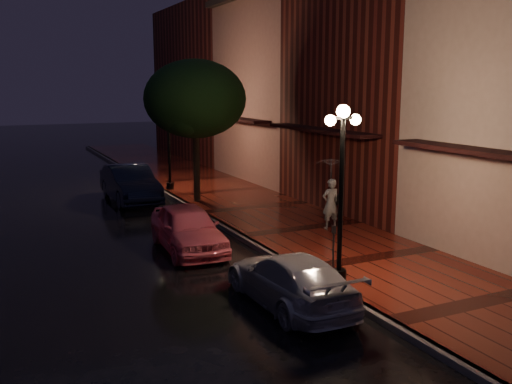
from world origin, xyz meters
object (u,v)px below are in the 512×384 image
pink_car (188,228)px  streetlamp_far (169,136)px  street_tree (196,101)px  navy_car (130,184)px  streetlamp_near (341,183)px  silver_car (290,280)px  parking_meter (334,243)px  woman_with_umbrella (331,182)px

pink_car → streetlamp_far: bearing=79.1°
street_tree → navy_car: 4.54m
streetlamp_near → streetlamp_far: bearing=90.0°
street_tree → navy_car: size_ratio=1.23×
silver_car → parking_meter: size_ratio=3.56×
pink_car → parking_meter: (2.75, -3.69, 0.16)m
streetlamp_near → silver_car: bearing=-163.4°
streetlamp_far → silver_car: (-1.64, -14.49, -2.00)m
streetlamp_far → navy_car: 3.15m
streetlamp_near → pink_car: 5.50m
streetlamp_far → navy_car: size_ratio=0.91×
pink_car → silver_car: bearing=-79.5°
pink_car → silver_car: pink_car is taller
navy_car → parking_meter: bearing=-78.3°
streetlamp_far → parking_meter: 13.20m
streetlamp_near → pink_car: bearing=116.7°
streetlamp_near → street_tree: 11.12m
navy_car → parking_meter: 12.00m
streetlamp_near → silver_car: streetlamp_near is taller
woman_with_umbrella → navy_car: bearing=-56.6°
parking_meter → street_tree: bearing=107.8°
street_tree → pink_car: street_tree is taller
streetlamp_near → parking_meter: (0.43, 0.92, -1.75)m
silver_car → streetlamp_far: bearing=-96.5°
streetlamp_far → woman_with_umbrella: 9.86m
pink_car → navy_car: 8.02m
streetlamp_far → parking_meter: streetlamp_far is taller
streetlamp_far → silver_car: 14.72m
streetlamp_near → navy_car: (-2.17, 12.63, -1.82)m
streetlamp_far → street_tree: bearing=-85.1°
woman_with_umbrella → street_tree: bearing=-67.0°
navy_car → woman_with_umbrella: 9.47m
streetlamp_far → pink_car: 9.86m
streetlamp_far → pink_car: size_ratio=1.06×
pink_car → woman_with_umbrella: 5.11m
streetlamp_far → woman_with_umbrella: (2.68, -9.45, -0.88)m
parking_meter → pink_car: bearing=143.6°
street_tree → woman_with_umbrella: street_tree is taller
navy_car → parking_meter: navy_car is taller
street_tree → silver_car: 12.19m
streetlamp_far → woman_with_umbrella: size_ratio=1.81×
streetlamp_near → street_tree: (0.26, 10.99, 1.64)m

